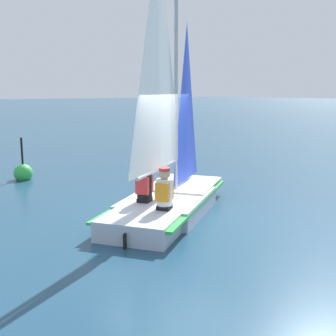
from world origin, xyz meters
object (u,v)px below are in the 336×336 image
(sailboat_main, at_px, (168,176))
(sailor_crew, at_px, (164,196))
(sailor_helm, at_px, (145,189))
(buoy_marker, at_px, (23,173))

(sailboat_main, bearing_deg, sailor_crew, -164.65)
(sailor_helm, relative_size, sailor_crew, 1.00)
(buoy_marker, bearing_deg, sailor_crew, -174.97)
(sailor_crew, xyz_separation_m, buoy_marker, (6.10, 0.54, -0.43))
(sailboat_main, xyz_separation_m, sailor_crew, (-0.75, 0.67, -0.18))
(sailboat_main, xyz_separation_m, sailor_helm, (-0.07, 0.65, -0.18))
(sailboat_main, bearing_deg, buoy_marker, 69.71)
(sailboat_main, xyz_separation_m, buoy_marker, (5.35, 1.21, -0.61))
(sailor_helm, height_order, buoy_marker, buoy_marker)
(sailor_crew, bearing_deg, buoy_marker, 62.01)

